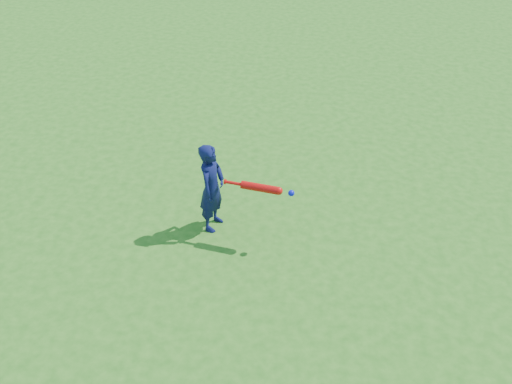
{
  "coord_description": "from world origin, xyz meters",
  "views": [
    {
      "loc": [
        0.85,
        -4.56,
        4.16
      ],
      "look_at": [
        0.18,
        0.27,
        0.58
      ],
      "focal_mm": 40.0,
      "sensor_mm": 36.0,
      "label": 1
    }
  ],
  "objects": [
    {
      "name": "ground",
      "position": [
        0.0,
        0.0,
        0.0
      ],
      "size": [
        80.0,
        80.0,
        0.0
      ],
      "primitive_type": "plane",
      "color": "#276718",
      "rests_on": "ground"
    },
    {
      "name": "child",
      "position": [
        -0.31,
        0.34,
        0.53
      ],
      "size": [
        0.34,
        0.43,
        1.06
      ],
      "primitive_type": "imported",
      "rotation": [
        0.0,
        0.0,
        1.34
      ],
      "color": "#0E1243",
      "rests_on": "ground"
    },
    {
      "name": "bat_swing",
      "position": [
        0.27,
        0.21,
        0.68
      ],
      "size": [
        0.76,
        0.17,
        0.09
      ],
      "rotation": [
        0.0,
        0.0,
        -0.15
      ],
      "color": "red",
      "rests_on": "ground"
    }
  ]
}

